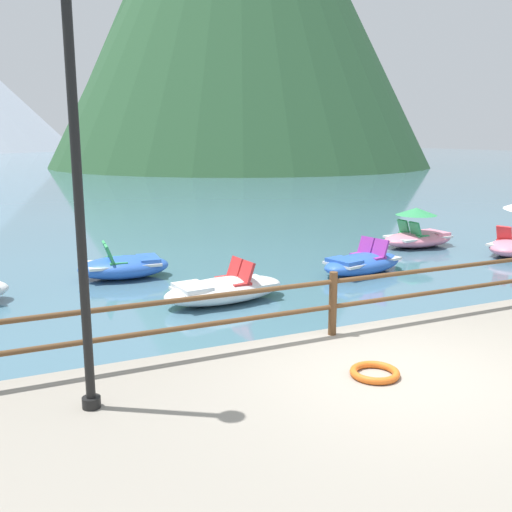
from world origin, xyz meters
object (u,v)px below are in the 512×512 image
Objects in this scene: pedal_boat_0 at (224,289)px; pedal_boat_6 at (362,263)px; lamp_post at (76,161)px; life_ring at (375,373)px; pedal_boat_3 at (418,234)px; pedal_boat_5 at (124,266)px.

pedal_boat_0 is 1.04× the size of pedal_boat_6.
pedal_boat_0 is 4.06m from pedal_boat_6.
pedal_boat_0 is (3.29, 4.44, -2.78)m from lamp_post.
pedal_boat_0 is (0.00, 5.03, -0.19)m from life_ring.
pedal_boat_3 is (10.77, 7.51, -2.65)m from lamp_post.
life_ring is 0.24× the size of pedal_boat_6.
lamp_post is 9.42m from pedal_boat_6.
pedal_boat_3 is 8.86m from pedal_boat_5.
life_ring is 0.23× the size of pedal_boat_0.
pedal_boat_6 is (3.96, 5.92, -0.19)m from life_ring.
pedal_boat_5 is at bearing 75.35° from lamp_post.
pedal_boat_0 is at bearing 89.96° from life_ring.
lamp_post is 6.18m from pedal_boat_0.
pedal_boat_3 reaches higher than pedal_boat_5.
pedal_boat_6 is (3.96, 0.89, -0.00)m from pedal_boat_0.
lamp_post is 8.02m from pedal_boat_5.
life_ring is 8.00m from pedal_boat_5.
life_ring is 5.04m from pedal_boat_0.
lamp_post reaches higher than pedal_boat_0.
pedal_boat_3 is (7.48, 8.10, -0.06)m from life_ring.
pedal_boat_0 is at bearing -167.34° from pedal_boat_6.
pedal_boat_5 is (-8.86, -0.22, -0.11)m from pedal_boat_3.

